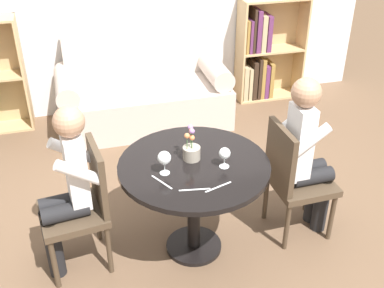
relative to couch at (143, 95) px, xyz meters
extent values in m
plane|color=brown|center=(0.00, -2.00, -0.31)|extent=(16.00, 16.00, 0.00)
cylinder|color=black|center=(0.00, -2.00, 0.40)|extent=(1.00, 1.00, 0.03)
cylinder|color=black|center=(0.00, -2.00, 0.05)|extent=(0.09, 0.09, 0.66)
cylinder|color=black|center=(0.00, -2.00, -0.30)|extent=(0.40, 0.40, 0.03)
cube|color=beige|center=(0.00, -0.05, -0.10)|extent=(1.72, 0.80, 0.42)
cube|color=beige|center=(0.00, 0.27, 0.36)|extent=(1.50, 0.16, 0.50)
cylinder|color=beige|center=(-0.75, -0.05, 0.22)|extent=(0.22, 0.72, 0.22)
cylinder|color=beige|center=(0.75, -0.05, 0.22)|extent=(0.22, 0.72, 0.22)
cube|color=tan|center=(-1.15, 0.24, 0.26)|extent=(0.02, 0.28, 1.15)
cube|color=tan|center=(1.51, 0.37, 0.26)|extent=(0.75, 0.02, 1.15)
cube|color=tan|center=(1.15, 0.24, 0.26)|extent=(0.02, 0.28, 1.15)
cube|color=tan|center=(1.87, 0.24, 0.26)|extent=(0.02, 0.28, 1.15)
cube|color=tan|center=(1.51, 0.24, -0.30)|extent=(0.70, 0.28, 0.02)
cube|color=tan|center=(1.51, 0.24, 0.26)|extent=(0.70, 0.28, 0.02)
cube|color=tan|center=(1.20, 0.23, -0.09)|extent=(0.05, 0.23, 0.41)
cube|color=tan|center=(1.26, 0.23, -0.10)|extent=(0.04, 0.23, 0.38)
cube|color=#332319|center=(1.31, 0.23, -0.06)|extent=(0.05, 0.23, 0.45)
cube|color=#332319|center=(1.36, 0.23, -0.05)|extent=(0.03, 0.23, 0.48)
cube|color=olive|center=(1.41, 0.23, -0.05)|extent=(0.04, 0.23, 0.47)
cube|color=#602D5B|center=(1.45, 0.23, -0.09)|extent=(0.05, 0.23, 0.39)
cube|color=olive|center=(1.51, 0.23, -0.08)|extent=(0.05, 0.23, 0.41)
cube|color=olive|center=(1.19, 0.23, 0.46)|extent=(0.03, 0.23, 0.36)
cube|color=#602D5B|center=(1.23, 0.23, 0.46)|extent=(0.03, 0.23, 0.36)
cube|color=#332319|center=(1.26, 0.23, 0.52)|extent=(0.03, 0.23, 0.48)
cube|color=#602D5B|center=(1.31, 0.23, 0.51)|extent=(0.05, 0.23, 0.46)
cube|color=tan|center=(1.37, 0.23, 0.48)|extent=(0.05, 0.23, 0.40)
cube|color=#602D5B|center=(1.44, 0.23, 0.47)|extent=(0.05, 0.23, 0.39)
cylinder|color=#473828|center=(-1.00, -1.77, -0.11)|extent=(0.04, 0.04, 0.40)
cylinder|color=#473828|center=(-0.96, -2.12, -0.11)|extent=(0.04, 0.04, 0.40)
cylinder|color=#473828|center=(-0.65, -1.72, -0.11)|extent=(0.04, 0.04, 0.40)
cylinder|color=#473828|center=(-0.61, -2.08, -0.11)|extent=(0.04, 0.04, 0.40)
cube|color=#473828|center=(-0.81, -1.92, 0.11)|extent=(0.47, 0.47, 0.05)
cube|color=#473828|center=(-0.62, -1.90, 0.36)|extent=(0.08, 0.38, 0.45)
cylinder|color=#473828|center=(0.99, -2.17, -0.11)|extent=(0.04, 0.04, 0.40)
cylinder|color=#473828|center=(0.98, -1.81, -0.11)|extent=(0.04, 0.04, 0.40)
cylinder|color=#473828|center=(0.63, -2.18, -0.11)|extent=(0.04, 0.04, 0.40)
cylinder|color=#473828|center=(0.62, -1.82, -0.11)|extent=(0.04, 0.04, 0.40)
cube|color=#473828|center=(0.81, -1.99, 0.11)|extent=(0.43, 0.43, 0.05)
cube|color=#473828|center=(0.62, -2.00, 0.36)|extent=(0.05, 0.38, 0.45)
cylinder|color=black|center=(-0.97, -1.89, -0.09)|extent=(0.11, 0.11, 0.45)
cylinder|color=black|center=(-0.96, -2.00, -0.09)|extent=(0.11, 0.11, 0.45)
cylinder|color=black|center=(-0.86, -1.88, 0.19)|extent=(0.31, 0.14, 0.11)
cylinder|color=black|center=(-0.85, -1.99, 0.19)|extent=(0.31, 0.14, 0.11)
cube|color=white|center=(-0.75, -1.92, 0.45)|extent=(0.14, 0.21, 0.50)
cylinder|color=white|center=(-0.76, -1.79, 0.52)|extent=(0.29, 0.10, 0.23)
cylinder|color=white|center=(-0.73, -2.06, 0.52)|extent=(0.29, 0.10, 0.23)
sphere|color=tan|center=(-0.75, -1.92, 0.79)|extent=(0.19, 0.19, 0.19)
cylinder|color=black|center=(0.97, -2.04, -0.09)|extent=(0.11, 0.11, 0.45)
cylinder|color=black|center=(0.96, -1.93, -0.09)|extent=(0.11, 0.11, 0.45)
cylinder|color=black|center=(0.86, -2.05, 0.19)|extent=(0.30, 0.12, 0.11)
cylinder|color=black|center=(0.85, -1.94, 0.19)|extent=(0.30, 0.12, 0.11)
cube|color=white|center=(0.75, -1.99, 0.47)|extent=(0.13, 0.20, 0.54)
cylinder|color=white|center=(0.75, -2.13, 0.55)|extent=(0.29, 0.08, 0.23)
cylinder|color=white|center=(0.74, -1.86, 0.55)|extent=(0.29, 0.08, 0.23)
sphere|color=tan|center=(0.75, -1.99, 0.83)|extent=(0.20, 0.20, 0.20)
cylinder|color=white|center=(-0.21, -2.06, 0.42)|extent=(0.06, 0.06, 0.00)
cylinder|color=white|center=(-0.21, -2.06, 0.46)|extent=(0.01, 0.01, 0.08)
sphere|color=white|center=(-0.21, -2.06, 0.53)|extent=(0.09, 0.09, 0.09)
sphere|color=#E58E75|center=(-0.21, -2.06, 0.52)|extent=(0.06, 0.06, 0.06)
cylinder|color=white|center=(0.18, -2.08, 0.42)|extent=(0.06, 0.06, 0.00)
cylinder|color=white|center=(0.18, -2.08, 0.46)|extent=(0.01, 0.01, 0.07)
sphere|color=white|center=(0.18, -2.08, 0.52)|extent=(0.07, 0.07, 0.07)
cylinder|color=#9E9384|center=(0.00, -1.94, 0.46)|extent=(0.12, 0.12, 0.09)
cylinder|color=#4C7A42|center=(0.00, -1.94, 0.57)|extent=(0.01, 0.01, 0.12)
sphere|color=#E07F4C|center=(0.00, -1.94, 0.63)|extent=(0.04, 0.04, 0.04)
cylinder|color=#4C7A42|center=(0.00, -1.91, 0.57)|extent=(0.01, 0.01, 0.13)
sphere|color=#9E70B2|center=(0.00, -1.91, 0.64)|extent=(0.04, 0.04, 0.04)
cylinder|color=#4C7A42|center=(0.00, -1.95, 0.57)|extent=(0.01, 0.01, 0.13)
sphere|color=#9E70B2|center=(0.00, -1.95, 0.63)|extent=(0.04, 0.04, 0.04)
cylinder|color=#4C7A42|center=(0.00, -1.95, 0.55)|extent=(0.00, 0.01, 0.08)
sphere|color=#E07F4C|center=(0.00, -1.95, 0.58)|extent=(0.04, 0.04, 0.04)
cylinder|color=#4C7A42|center=(-0.03, -1.95, 0.56)|extent=(0.01, 0.01, 0.10)
sphere|color=#E07F4C|center=(-0.03, -1.95, 0.60)|extent=(0.04, 0.04, 0.04)
cube|color=silver|center=(-0.25, -2.15, 0.42)|extent=(0.10, 0.17, 0.00)
cube|color=silver|center=(0.07, -2.29, 0.42)|extent=(0.18, 0.07, 0.00)
cube|color=silver|center=(-0.07, -2.27, 0.42)|extent=(0.19, 0.04, 0.00)
camera|label=1|loc=(-0.70, -4.51, 2.14)|focal=45.00mm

